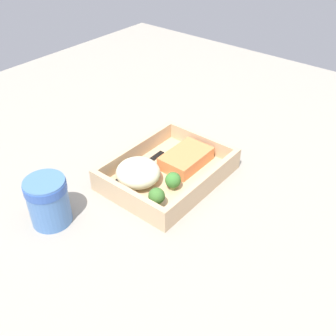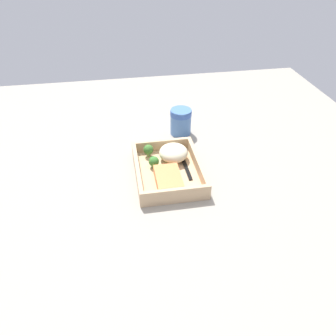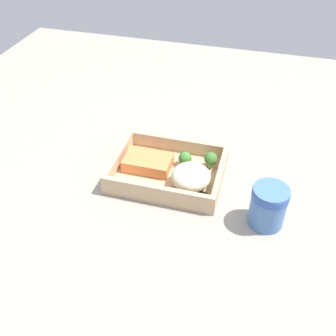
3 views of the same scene
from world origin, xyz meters
TOP-DOWN VIEW (x-y plane):
  - ground_plane at (0.00, 0.00)cm, footprint 160.00×160.00cm
  - takeout_tray at (0.00, 0.00)cm, footprint 26.10×19.81cm
  - tray_rim at (0.00, 0.00)cm, footprint 26.10×19.81cm
  - salmon_fillet at (-5.27, 0.82)cm, footprint 11.31×7.36cm
  - mashed_potatoes at (6.20, -2.83)cm, footprint 9.04×9.19cm
  - broccoli_floret_1 at (3.22, 3.90)cm, footprint 3.26×3.26cm
  - broccoli_floret_2 at (9.37, 4.84)cm, footprint 3.23×3.23cm
  - fork at (3.72, -5.85)cm, footprint 15.82×2.25cm
  - paper_cup at (23.85, -8.75)cm, footprint 7.65×7.65cm

SIDE VIEW (x-z plane):
  - ground_plane at x=0.00cm, z-range -2.00..0.00cm
  - takeout_tray at x=0.00cm, z-range 0.00..1.20cm
  - fork at x=3.72cm, z-range 1.20..1.64cm
  - salmon_fillet at x=-5.27cm, z-range 1.20..4.15cm
  - tray_rim at x=0.00cm, z-range 1.20..4.90cm
  - broccoli_floret_1 at x=3.22cm, z-range 1.39..5.18cm
  - broccoli_floret_2 at x=9.37cm, z-range 1.56..5.75cm
  - mashed_potatoes at x=6.20cm, z-range 1.20..6.34cm
  - paper_cup at x=23.85cm, z-range 0.56..10.06cm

